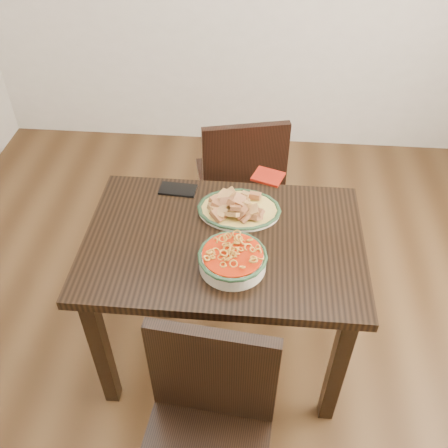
# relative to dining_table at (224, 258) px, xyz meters

# --- Properties ---
(floor) EXTENTS (3.50, 3.50, 0.00)m
(floor) POSITION_rel_dining_table_xyz_m (-0.05, 0.14, -0.64)
(floor) COLOR #3A2512
(floor) RESTS_ON ground
(dining_table) EXTENTS (1.10, 0.73, 0.75)m
(dining_table) POSITION_rel_dining_table_xyz_m (0.00, 0.00, 0.00)
(dining_table) COLOR black
(dining_table) RESTS_ON ground
(chair_far) EXTENTS (0.51, 0.51, 0.89)m
(chair_far) POSITION_rel_dining_table_xyz_m (0.03, 0.72, -0.14)
(chair_far) COLOR black
(chair_far) RESTS_ON ground
(chair_near) EXTENTS (0.46, 0.46, 0.89)m
(chair_near) POSITION_rel_dining_table_xyz_m (0.00, -0.65, -0.14)
(chair_near) COLOR black
(chair_near) RESTS_ON ground
(fish_plate) EXTENTS (0.34, 0.26, 0.11)m
(fish_plate) POSITION_rel_dining_table_xyz_m (0.05, 0.17, 0.16)
(fish_plate) COLOR beige
(fish_plate) RESTS_ON dining_table
(noodle_bowl) EXTENTS (0.26, 0.26, 0.08)m
(noodle_bowl) POSITION_rel_dining_table_xyz_m (0.05, -0.14, 0.15)
(noodle_bowl) COLOR beige
(noodle_bowl) RESTS_ON dining_table
(smartphone) EXTENTS (0.16, 0.10, 0.01)m
(smartphone) POSITION_rel_dining_table_xyz_m (-0.22, 0.28, 0.12)
(smartphone) COLOR black
(smartphone) RESTS_ON dining_table
(napkin) EXTENTS (0.16, 0.15, 0.01)m
(napkin) POSITION_rel_dining_table_xyz_m (0.17, 0.41, 0.12)
(napkin) COLOR #9C1A0B
(napkin) RESTS_ON dining_table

